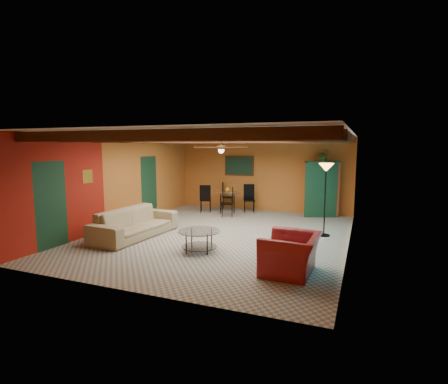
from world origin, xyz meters
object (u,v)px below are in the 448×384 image
at_px(armoire, 322,190).
at_px(potted_plant, 323,156).
at_px(sofa, 135,223).
at_px(floor_lamp, 325,200).
at_px(vase, 227,182).
at_px(armchair, 291,254).
at_px(coffee_table, 199,241).
at_px(dining_table, 227,198).

distance_m(armoire, potted_plant, 1.14).
distance_m(sofa, floor_lamp, 5.07).
bearing_deg(sofa, vase, -10.05).
height_order(floor_lamp, vase, floor_lamp).
bearing_deg(vase, armchair, -57.53).
height_order(coffee_table, armoire, armoire).
distance_m(armchair, potted_plant, 6.09).
bearing_deg(armchair, potted_plant, -177.24).
xyz_separation_m(dining_table, vase, (0.00, 0.00, 0.61)).
height_order(sofa, potted_plant, potted_plant).
bearing_deg(coffee_table, vase, 103.71).
distance_m(coffee_table, potted_plant, 5.94).
distance_m(dining_table, armoire, 3.32).
height_order(armchair, vase, vase).
xyz_separation_m(sofa, potted_plant, (4.24, 4.72, 1.68)).
xyz_separation_m(sofa, dining_table, (0.99, 4.14, 0.14)).
xyz_separation_m(dining_table, potted_plant, (3.25, 0.58, 1.54)).
height_order(sofa, vase, vase).
height_order(sofa, coffee_table, sofa).
bearing_deg(floor_lamp, dining_table, 149.22).
distance_m(sofa, dining_table, 4.26).
bearing_deg(potted_plant, vase, -169.89).
bearing_deg(vase, dining_table, 0.00).
bearing_deg(dining_table, potted_plant, 10.11).
bearing_deg(coffee_table, dining_table, 103.71).
bearing_deg(sofa, floor_lamp, -63.42).
bearing_deg(coffee_table, floor_lamp, 45.09).
height_order(sofa, armchair, sofa).
distance_m(coffee_table, dining_table, 4.81).
bearing_deg(coffee_table, armoire, 68.11).
bearing_deg(armchair, dining_table, -145.86).
bearing_deg(potted_plant, armchair, -88.92).
distance_m(armoire, vase, 3.30).
relative_size(sofa, vase, 13.21).
bearing_deg(armoire, floor_lamp, -103.23).
relative_size(sofa, floor_lamp, 1.31).
relative_size(floor_lamp, potted_plant, 4.23).
bearing_deg(vase, potted_plant, 10.11).
relative_size(armchair, vase, 5.92).
bearing_deg(floor_lamp, coffee_table, -134.91).
bearing_deg(vase, coffee_table, -76.29).
distance_m(sofa, vase, 4.32).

